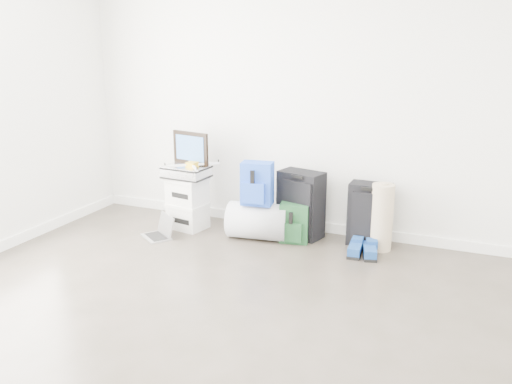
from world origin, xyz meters
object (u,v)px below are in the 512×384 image
at_px(large_suitcase, 301,205).
at_px(carry_on, 369,215).
at_px(briefcase, 186,172).
at_px(boxes_stack, 188,203).
at_px(laptop, 160,232).
at_px(duffel_bag, 258,221).

xyz_separation_m(large_suitcase, carry_on, (0.67, 0.04, -0.03)).
relative_size(briefcase, large_suitcase, 0.65).
xyz_separation_m(boxes_stack, carry_on, (1.81, 0.24, 0.03)).
relative_size(boxes_stack, laptop, 1.41).
bearing_deg(large_suitcase, briefcase, -155.18).
bearing_deg(large_suitcase, carry_on, 17.67).
relative_size(duffel_bag, laptop, 1.52).
bearing_deg(carry_on, duffel_bag, -165.65).
distance_m(boxes_stack, large_suitcase, 1.17).
relative_size(boxes_stack, briefcase, 1.25).
height_order(large_suitcase, laptop, large_suitcase).
xyz_separation_m(duffel_bag, laptop, (-0.91, -0.34, -0.13)).
xyz_separation_m(briefcase, laptop, (-0.12, -0.35, -0.54)).
distance_m(briefcase, laptop, 0.66).
relative_size(briefcase, carry_on, 0.71).
xyz_separation_m(briefcase, carry_on, (1.81, 0.24, -0.30)).
bearing_deg(boxes_stack, briefcase, -169.75).
height_order(briefcase, duffel_bag, briefcase).
bearing_deg(carry_on, large_suitcase, -176.32).
bearing_deg(duffel_bag, large_suitcase, 23.77).
xyz_separation_m(boxes_stack, duffel_bag, (0.79, -0.01, -0.09)).
bearing_deg(duffel_bag, boxes_stack, 172.38).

